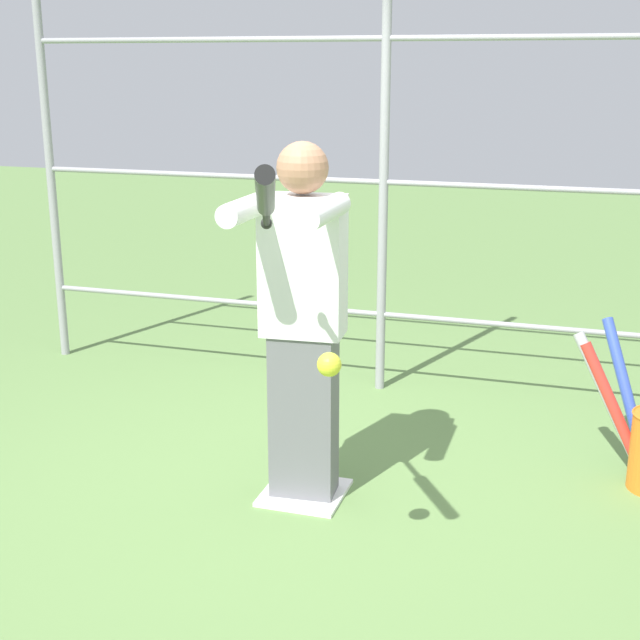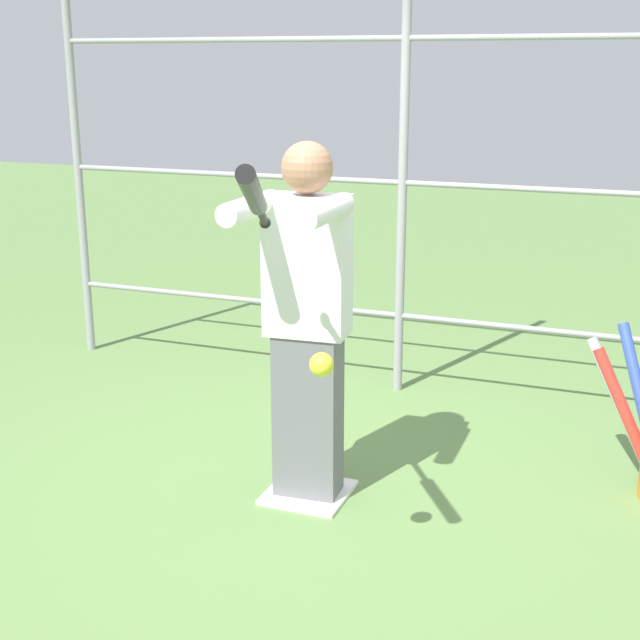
{
  "view_description": "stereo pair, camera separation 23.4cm",
  "coord_description": "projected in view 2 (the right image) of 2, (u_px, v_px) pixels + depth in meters",
  "views": [
    {
      "loc": [
        -1.29,
        3.85,
        2.09
      ],
      "look_at": [
        -0.17,
        0.29,
        1.01
      ],
      "focal_mm": 50.0,
      "sensor_mm": 36.0,
      "label": 1
    },
    {
      "loc": [
        -1.51,
        3.77,
        2.09
      ],
      "look_at": [
        -0.17,
        0.29,
        1.01
      ],
      "focal_mm": 50.0,
      "sensor_mm": 36.0,
      "label": 2
    }
  ],
  "objects": [
    {
      "name": "ground_plane",
      "position": [
        308.0,
        494.0,
        4.48
      ],
      "size": [
        24.0,
        24.0,
        0.0
      ],
      "primitive_type": "plane",
      "color": "#608447"
    },
    {
      "name": "home_plate",
      "position": [
        308.0,
        492.0,
        4.48
      ],
      "size": [
        0.4,
        0.4,
        0.02
      ],
      "color": "white",
      "rests_on": "ground"
    },
    {
      "name": "fence_backstop",
      "position": [
        403.0,
        183.0,
        5.53
      ],
      "size": [
        4.87,
        0.06,
        2.74
      ],
      "color": "#939399",
      "rests_on": "ground"
    },
    {
      "name": "batter",
      "position": [
        306.0,
        314.0,
        4.2
      ],
      "size": [
        0.45,
        0.61,
        1.75
      ],
      "color": "slate",
      "rests_on": "ground"
    },
    {
      "name": "baseball_bat_swinging",
      "position": [
        254.0,
        196.0,
        3.09
      ],
      "size": [
        0.36,
        0.86,
        0.36
      ],
      "color": "black"
    },
    {
      "name": "softball_in_flight",
      "position": [
        322.0,
        365.0,
        3.44
      ],
      "size": [
        0.1,
        0.1,
        0.1
      ],
      "color": "yellow"
    }
  ]
}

